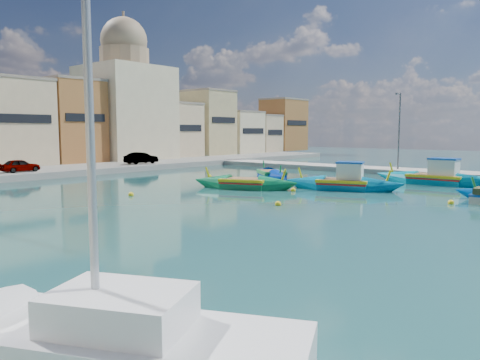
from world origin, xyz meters
TOP-DOWN VIEW (x-y plane):
  - ground at (0.00, 0.00)m, footprint 160.00×160.00m
  - east_quay at (18.00, 0.00)m, footprint 4.00×70.00m
  - north_quay at (0.00, 32.00)m, footprint 80.00×8.00m
  - north_townhouses at (6.68, 39.36)m, footprint 83.20×7.87m
  - church_block at (10.00, 40.00)m, footprint 10.00×10.00m
  - quay_street_lamp at (17.44, 6.00)m, footprint 1.18×0.16m
  - parked_cars at (-7.14, 30.50)m, footprint 23.73×2.24m
  - luzzu_turquoise_cabin at (10.82, 0.19)m, footprint 2.39×10.32m
  - luzzu_blue_cabin at (2.87, 4.31)m, footprint 4.94×9.16m
  - luzzu_cyan_mid at (6.30, 13.34)m, footprint 6.73×7.67m
  - luzzu_green at (-1.23, 10.32)m, footprint 5.01×8.64m
  - yacht_south at (-24.31, -3.36)m, footprint 6.01×9.45m
  - mooring_buoys at (0.66, 6.80)m, footprint 24.62×22.47m

SIDE VIEW (x-z plane):
  - ground at x=0.00m, z-range 0.00..0.00m
  - mooring_buoys at x=0.66m, z-range -0.10..0.26m
  - east_quay at x=18.00m, z-range 0.00..0.50m
  - luzzu_cyan_mid at x=6.30m, z-range -0.97..1.48m
  - luzzu_green at x=-1.23m, z-range -1.04..1.61m
  - north_quay at x=0.00m, z-range 0.00..0.60m
  - luzzu_blue_cabin at x=2.87m, z-range -1.20..1.97m
  - luzzu_turquoise_cabin at x=10.82m, z-range -1.25..2.05m
  - yacht_south at x=-24.31m, z-range -4.91..5.74m
  - parked_cars at x=-7.14m, z-range 0.58..1.88m
  - quay_street_lamp at x=17.44m, z-range 0.34..8.34m
  - north_townhouses at x=6.68m, z-range -0.10..10.09m
  - church_block at x=10.00m, z-range -1.14..17.96m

